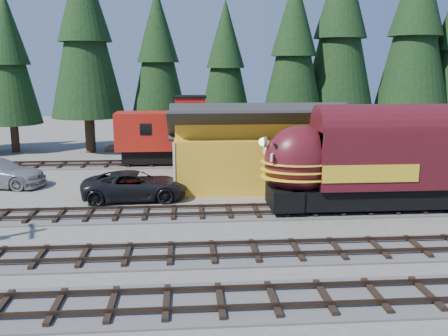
{
  "coord_description": "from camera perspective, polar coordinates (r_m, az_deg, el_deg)",
  "views": [
    {
      "loc": [
        -5.27,
        -21.99,
        7.86
      ],
      "look_at": [
        -3.26,
        4.0,
        2.53
      ],
      "focal_mm": 40.0,
      "sensor_mm": 36.0,
      "label": 1
    }
  ],
  "objects": [
    {
      "name": "ground",
      "position": [
        23.94,
        8.62,
        -7.74
      ],
      "size": [
        120.0,
        120.0,
        0.0
      ],
      "primitive_type": "plane",
      "color": "#6B665B",
      "rests_on": "ground"
    },
    {
      "name": "caboose",
      "position": [
        40.35,
        -5.18,
        3.95
      ],
      "size": [
        9.86,
        2.86,
        5.13
      ],
      "color": "black",
      "rests_on": "ground"
    },
    {
      "name": "conifer_backdrop",
      "position": [
        47.97,
        13.31,
        13.84
      ],
      "size": [
        78.61,
        22.54,
        16.96
      ],
      "color": "black",
      "rests_on": "ground"
    },
    {
      "name": "locomotive",
      "position": [
        29.06,
        19.79,
        0.43
      ],
      "size": [
        16.37,
        3.25,
        4.45
      ],
      "color": "black",
      "rests_on": "ground"
    },
    {
      "name": "depot",
      "position": [
        33.28,
        4.74,
        3.06
      ],
      "size": [
        12.8,
        7.0,
        5.3
      ],
      "color": "gold",
      "rests_on": "ground"
    },
    {
      "name": "pickup_truck_a",
      "position": [
        30.29,
        -10.14,
        -1.98
      ],
      "size": [
        6.35,
        3.17,
        1.73
      ],
      "primitive_type": "imported",
      "rotation": [
        0.0,
        0.0,
        1.62
      ],
      "color": "black",
      "rests_on": "ground"
    },
    {
      "name": "track_spur",
      "position": [
        41.02,
        -10.96,
        0.38
      ],
      "size": [
        32.0,
        3.2,
        0.33
      ],
      "color": "#4C4947",
      "rests_on": "ground"
    }
  ]
}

